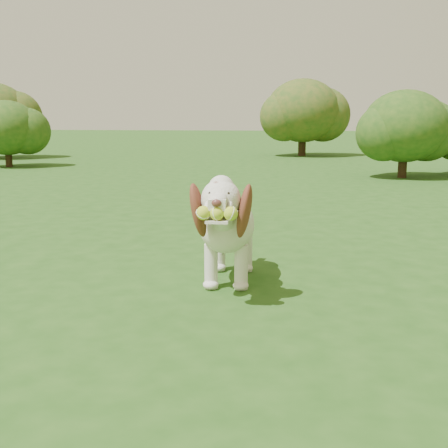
# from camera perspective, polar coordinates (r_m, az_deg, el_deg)

# --- Properties ---
(ground) EXTENTS (80.00, 80.00, 0.00)m
(ground) POSITION_cam_1_polar(r_m,az_deg,el_deg) (3.37, -3.95, -8.02)
(ground) COLOR #204915
(ground) RESTS_ON ground
(dog) EXTENTS (0.40, 1.16, 0.76)m
(dog) POSITION_cam_1_polar(r_m,az_deg,el_deg) (3.65, 0.42, 0.05)
(dog) COLOR silver
(dog) RESTS_ON ground
(shrub_a) EXTENTS (1.38, 1.38, 1.43)m
(shrub_a) POSITION_cam_1_polar(r_m,az_deg,el_deg) (13.12, -21.22, 9.09)
(shrub_a) COLOR #382314
(shrub_a) RESTS_ON ground
(shrub_i) EXTENTS (2.02, 2.02, 2.10)m
(shrub_i) POSITION_cam_1_polar(r_m,az_deg,el_deg) (15.80, 8.02, 11.33)
(shrub_i) COLOR #382314
(shrub_i) RESTS_ON ground
(shrub_c) EXTENTS (1.50, 1.50, 1.55)m
(shrub_c) POSITION_cam_1_polar(r_m,az_deg,el_deg) (10.57, 17.90, 9.43)
(shrub_c) COLOR #382314
(shrub_c) RESTS_ON ground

